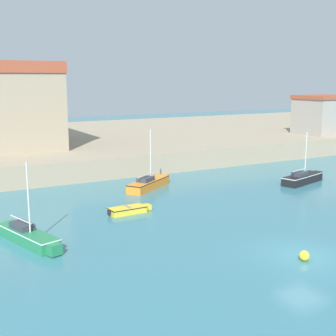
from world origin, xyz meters
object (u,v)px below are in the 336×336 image
Objects in this scene: sailboat_black_0 at (303,178)px; mooring_buoy at (304,256)px; dinghy_yellow_2 at (129,210)px; harbor_shed_mid_row at (323,115)px; sailboat_orange_1 at (149,183)px; church at (3,97)px; sailboat_green_4 at (28,235)px.

sailboat_black_0 is 10.40× the size of mooring_buoy.
dinghy_yellow_2 is 0.51× the size of harbor_shed_mid_row.
sailboat_black_0 is at bearing -20.17° from sailboat_orange_1.
sailboat_black_0 is at bearing -46.22° from church.
dinghy_yellow_2 is 0.56× the size of sailboat_green_4.
sailboat_green_4 is 0.91× the size of harbor_shed_mid_row.
sailboat_green_4 reaches higher than sailboat_black_0.
sailboat_orange_1 is 0.83× the size of harbor_shed_mid_row.
church is at bearing 115.67° from sailboat_orange_1.
mooring_buoy reaches higher than dinghy_yellow_2.
sailboat_orange_1 is at bearing -64.33° from church.
sailboat_black_0 is 1.04× the size of sailboat_orange_1.
dinghy_yellow_2 is at bearing -175.99° from sailboat_black_0.
sailboat_green_4 is at bearing -97.75° from church.
dinghy_yellow_2 is at bearing 20.02° from sailboat_green_4.
mooring_buoy is 0.08× the size of harbor_shed_mid_row.
mooring_buoy is 44.03m from harbor_shed_mid_row.
sailboat_orange_1 is at bearing 52.66° from dinghy_yellow_2.
sailboat_green_4 is 10.85× the size of mooring_buoy.
harbor_shed_mid_row reaches higher than dinghy_yellow_2.
sailboat_black_0 is at bearing 8.97° from sailboat_green_4.
sailboat_green_4 is (-7.93, -2.89, 0.20)m from dinghy_yellow_2.
sailboat_black_0 reaches higher than dinghy_yellow_2.
church reaches higher than sailboat_black_0.
dinghy_yellow_2 is (-18.66, -1.31, -0.22)m from sailboat_black_0.
church is 2.52× the size of harbor_shed_mid_row.
harbor_shed_mid_row is (32.44, 29.41, 4.55)m from mooring_buoy.
sailboat_orange_1 is 19.40m from mooring_buoy.
sailboat_green_4 is (-12.80, -9.26, -0.01)m from sailboat_orange_1.
dinghy_yellow_2 is at bearing 109.43° from mooring_buoy.
harbor_shed_mid_row is at bearing -11.93° from church.
dinghy_yellow_2 is at bearing -127.34° from sailboat_orange_1.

